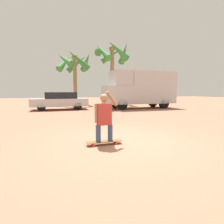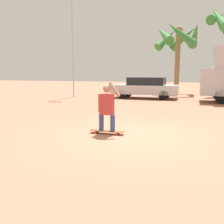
{
  "view_description": "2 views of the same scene",
  "coord_description": "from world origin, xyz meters",
  "px_view_note": "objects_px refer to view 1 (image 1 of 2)",
  "views": [
    {
      "loc": [
        -1.94,
        -4.71,
        1.48
      ],
      "look_at": [
        -0.39,
        0.05,
        0.9
      ],
      "focal_mm": 28.0,
      "sensor_mm": 36.0,
      "label": 1
    },
    {
      "loc": [
        1.69,
        -6.74,
        1.75
      ],
      "look_at": [
        -0.72,
        0.55,
        0.54
      ],
      "focal_mm": 40.0,
      "sensor_mm": 36.0,
      "label": 2
    }
  ],
  "objects_px": {
    "skateboard": "(104,142)",
    "palm_tree_center_background": "(74,64)",
    "person_skateboarder": "(104,115)",
    "parked_car_silver": "(60,100)",
    "palm_tree_near_van": "(111,55)",
    "camper_van": "(141,89)"
  },
  "relations": [
    {
      "from": "parked_car_silver",
      "to": "palm_tree_near_van",
      "type": "distance_m",
      "value": 8.66
    },
    {
      "from": "skateboard",
      "to": "person_skateboarder",
      "type": "bearing_deg",
      "value": -180.0
    },
    {
      "from": "person_skateboarder",
      "to": "palm_tree_center_background",
      "type": "height_order",
      "value": "palm_tree_center_background"
    },
    {
      "from": "skateboard",
      "to": "person_skateboarder",
      "type": "relative_size",
      "value": 0.71
    },
    {
      "from": "skateboard",
      "to": "palm_tree_center_background",
      "type": "xyz_separation_m",
      "value": [
        0.85,
        15.14,
        4.44
      ]
    },
    {
      "from": "parked_car_silver",
      "to": "palm_tree_near_van",
      "type": "xyz_separation_m",
      "value": [
        5.83,
        4.24,
        4.79
      ]
    },
    {
      "from": "skateboard",
      "to": "palm_tree_near_van",
      "type": "height_order",
      "value": "palm_tree_near_van"
    },
    {
      "from": "parked_car_silver",
      "to": "palm_tree_near_van",
      "type": "bearing_deg",
      "value": 36.01
    },
    {
      "from": "skateboard",
      "to": "parked_car_silver",
      "type": "relative_size",
      "value": 0.23
    },
    {
      "from": "palm_tree_near_van",
      "to": "parked_car_silver",
      "type": "bearing_deg",
      "value": -143.99
    },
    {
      "from": "camper_van",
      "to": "parked_car_silver",
      "type": "xyz_separation_m",
      "value": [
        -6.9,
        0.96,
        -1.0
      ]
    },
    {
      "from": "person_skateboarder",
      "to": "camper_van",
      "type": "relative_size",
      "value": 0.22
    },
    {
      "from": "palm_tree_center_background",
      "to": "camper_van",
      "type": "bearing_deg",
      "value": -47.44
    },
    {
      "from": "person_skateboarder",
      "to": "skateboard",
      "type": "bearing_deg",
      "value": 0.0
    },
    {
      "from": "skateboard",
      "to": "parked_car_silver",
      "type": "distance_m",
      "value": 10.52
    },
    {
      "from": "skateboard",
      "to": "palm_tree_center_background",
      "type": "relative_size",
      "value": 0.17
    },
    {
      "from": "skateboard",
      "to": "palm_tree_near_van",
      "type": "bearing_deg",
      "value": 71.37
    },
    {
      "from": "skateboard",
      "to": "camper_van",
      "type": "bearing_deg",
      "value": 57.64
    },
    {
      "from": "skateboard",
      "to": "parked_car_silver",
      "type": "xyz_separation_m",
      "value": [
        -0.88,
        10.46,
        0.68
      ]
    },
    {
      "from": "person_skateboarder",
      "to": "parked_car_silver",
      "type": "height_order",
      "value": "person_skateboarder"
    },
    {
      "from": "camper_van",
      "to": "parked_car_silver",
      "type": "relative_size",
      "value": 1.43
    },
    {
      "from": "skateboard",
      "to": "person_skateboarder",
      "type": "xyz_separation_m",
      "value": [
        -0.0,
        -0.0,
        0.75
      ]
    }
  ]
}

